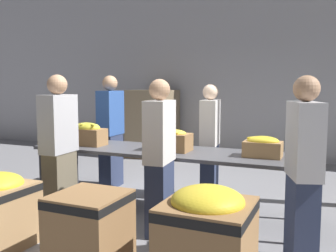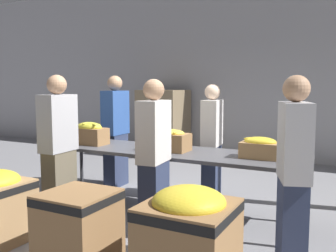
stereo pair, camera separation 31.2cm
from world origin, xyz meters
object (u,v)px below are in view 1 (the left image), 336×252
at_px(banana_box_2, 263,146).
at_px(volunteer_2, 111,132).
at_px(volunteer_1, 59,149).
at_px(banana_box_0, 87,134).
at_px(banana_box_1, 170,140).
at_px(donation_bin_2, 207,238).
at_px(pallet_stack_0, 153,123).
at_px(volunteer_0, 210,143).
at_px(sorting_table, 165,153).
at_px(donation_bin_1, 90,228).
at_px(volunteer_4, 160,159).
at_px(volunteer_3, 303,173).

relative_size(banana_box_2, volunteer_2, 0.24).
bearing_deg(volunteer_1, banana_box_0, 5.52).
relative_size(banana_box_1, donation_bin_2, 0.58).
bearing_deg(pallet_stack_0, volunteer_0, -50.53).
bearing_deg(volunteer_0, volunteer_2, -96.45).
bearing_deg(donation_bin_2, sorting_table, 123.56).
bearing_deg(volunteer_0, volunteer_1, -48.19).
bearing_deg(volunteer_1, donation_bin_1, -132.90).
bearing_deg(volunteer_0, volunteer_4, -10.76).
bearing_deg(sorting_table, volunteer_2, 149.42).
relative_size(volunteer_4, donation_bin_1, 2.49).
bearing_deg(donation_bin_2, banana_box_2, 85.68).
bearing_deg(donation_bin_1, volunteer_2, 118.45).
xyz_separation_m(banana_box_0, volunteer_1, (0.11, -0.68, -0.09)).
xyz_separation_m(volunteer_3, volunteer_4, (-1.41, 0.14, -0.01)).
bearing_deg(donation_bin_1, sorting_table, 90.32).
bearing_deg(donation_bin_2, donation_bin_1, -180.00).
height_order(sorting_table, banana_box_2, banana_box_2).
bearing_deg(sorting_table, pallet_stack_0, 118.32).
height_order(volunteer_2, donation_bin_1, volunteer_2).
bearing_deg(volunteer_3, volunteer_0, 21.33).
bearing_deg(volunteer_2, volunteer_3, 59.88).
height_order(banana_box_0, volunteer_0, volunteer_0).
relative_size(donation_bin_1, donation_bin_2, 0.79).
bearing_deg(banana_box_0, sorting_table, 4.02).
relative_size(banana_box_1, volunteer_2, 0.28).
xyz_separation_m(sorting_table, donation_bin_2, (1.05, -1.58, -0.30)).
bearing_deg(donation_bin_2, volunteer_1, 157.98).
bearing_deg(volunteer_4, volunteer_1, 88.19).
xyz_separation_m(banana_box_0, volunteer_2, (-0.15, 0.81, -0.08)).
bearing_deg(volunteer_0, banana_box_0, -66.86).
relative_size(banana_box_0, volunteer_3, 0.30).
height_order(volunteer_1, pallet_stack_0, volunteer_1).
bearing_deg(donation_bin_2, volunteer_4, 131.64).
height_order(banana_box_2, donation_bin_1, banana_box_2).
bearing_deg(donation_bin_2, banana_box_1, 121.95).
relative_size(banana_box_1, volunteer_0, 0.31).
distance_m(volunteer_1, donation_bin_2, 2.23).
relative_size(sorting_table, volunteer_1, 2.00).
bearing_deg(volunteer_0, donation_bin_1, -14.86).
relative_size(volunteer_1, donation_bin_2, 2.02).
xyz_separation_m(banana_box_2, donation_bin_2, (-0.12, -1.59, -0.46)).
bearing_deg(pallet_stack_0, volunteer_1, -78.76).
distance_m(banana_box_0, volunteer_2, 0.83).
xyz_separation_m(banana_box_1, volunteer_1, (-1.07, -0.73, -0.08)).
height_order(banana_box_2, volunteer_1, volunteer_1).
xyz_separation_m(sorting_table, banana_box_0, (-1.09, -0.08, 0.19)).
relative_size(volunteer_3, donation_bin_1, 2.52).
xyz_separation_m(volunteer_1, donation_bin_1, (1.00, -0.82, -0.48)).
bearing_deg(sorting_table, volunteer_4, -70.35).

